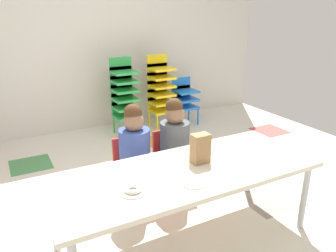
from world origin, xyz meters
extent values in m
cube|color=silver|center=(0.00, 0.00, -0.01)|extent=(5.75, 4.58, 0.02)
cube|color=#478C51|center=(-0.90, 1.35, 0.00)|extent=(0.43, 0.43, 0.00)
cube|color=#B24C47|center=(2.25, 0.90, 0.00)|extent=(0.43, 0.43, 0.00)
cube|color=orange|center=(0.45, 1.35, 0.00)|extent=(0.43, 0.43, 0.00)
cube|color=gray|center=(0.90, -0.45, 0.00)|extent=(0.43, 0.43, 0.00)
cube|color=beige|center=(0.00, 2.29, 1.21)|extent=(5.75, 0.10, 2.42)
cube|color=beige|center=(-0.03, -0.54, 0.56)|extent=(1.92, 0.75, 0.04)
cylinder|color=#B2B2B7|center=(0.85, -0.86, 0.27)|extent=(0.05, 0.05, 0.54)
cylinder|color=#B2B2B7|center=(-0.91, -0.23, 0.27)|extent=(0.05, 0.05, 0.54)
cylinder|color=#B2B2B7|center=(0.85, -0.23, 0.27)|extent=(0.05, 0.05, 0.54)
cube|color=red|center=(-0.17, 0.05, 0.30)|extent=(0.32, 0.30, 0.03)
cube|color=red|center=(-0.17, 0.20, 0.45)|extent=(0.29, 0.02, 0.30)
cylinder|color=#384C99|center=(-0.17, 0.05, 0.52)|extent=(0.32, 0.32, 0.38)
sphere|color=#8C664C|center=(-0.17, 0.05, 0.78)|extent=(0.17, 0.17, 0.17)
sphere|color=#472D19|center=(-0.17, 0.06, 0.85)|extent=(0.15, 0.15, 0.15)
cylinder|color=red|center=(-0.31, -0.08, 0.15)|extent=(0.02, 0.02, 0.28)
cylinder|color=red|center=(-0.03, -0.08, 0.15)|extent=(0.02, 0.02, 0.28)
cylinder|color=red|center=(-0.31, 0.18, 0.15)|extent=(0.02, 0.02, 0.28)
cylinder|color=red|center=(-0.03, 0.18, 0.15)|extent=(0.02, 0.02, 0.28)
cube|color=red|center=(0.21, 0.05, 0.30)|extent=(0.32, 0.30, 0.03)
cube|color=red|center=(0.21, 0.20, 0.45)|extent=(0.29, 0.02, 0.30)
cylinder|color=#4C5156|center=(0.21, 0.05, 0.52)|extent=(0.34, 0.34, 0.38)
sphere|color=#8C664C|center=(0.21, 0.05, 0.78)|extent=(0.17, 0.17, 0.17)
sphere|color=#472D19|center=(0.21, 0.06, 0.85)|extent=(0.15, 0.15, 0.15)
cylinder|color=red|center=(0.07, -0.08, 0.15)|extent=(0.02, 0.02, 0.28)
cylinder|color=red|center=(0.35, -0.08, 0.15)|extent=(0.02, 0.02, 0.28)
cylinder|color=red|center=(0.07, 0.18, 0.15)|extent=(0.02, 0.02, 0.28)
cylinder|color=red|center=(0.35, 0.18, 0.15)|extent=(0.02, 0.02, 0.28)
cube|color=green|center=(0.40, 1.74, 0.26)|extent=(0.32, 0.30, 0.03)
cube|color=green|center=(0.40, 1.88, 0.35)|extent=(0.30, 0.02, 0.18)
cube|color=green|center=(0.40, 1.74, 0.38)|extent=(0.32, 0.30, 0.03)
cube|color=green|center=(0.40, 1.88, 0.47)|extent=(0.30, 0.02, 0.18)
cube|color=green|center=(0.40, 1.74, 0.50)|extent=(0.32, 0.30, 0.03)
cube|color=green|center=(0.40, 1.88, 0.59)|extent=(0.30, 0.02, 0.18)
cube|color=green|center=(0.40, 1.74, 0.62)|extent=(0.32, 0.30, 0.03)
cube|color=green|center=(0.40, 1.88, 0.71)|extent=(0.30, 0.02, 0.18)
cube|color=green|center=(0.40, 1.74, 0.74)|extent=(0.32, 0.30, 0.03)
cube|color=green|center=(0.40, 1.88, 0.83)|extent=(0.30, 0.02, 0.18)
cube|color=green|center=(0.40, 1.74, 0.86)|extent=(0.32, 0.30, 0.03)
cube|color=green|center=(0.40, 1.88, 0.95)|extent=(0.30, 0.02, 0.18)
cylinder|color=green|center=(0.26, 1.61, 0.13)|extent=(0.02, 0.02, 0.26)
cylinder|color=green|center=(0.54, 1.61, 0.13)|extent=(0.02, 0.02, 0.26)
cylinder|color=green|center=(0.26, 1.87, 0.13)|extent=(0.02, 0.02, 0.26)
cylinder|color=green|center=(0.54, 1.87, 0.13)|extent=(0.02, 0.02, 0.26)
cube|color=yellow|center=(0.95, 1.74, 0.26)|extent=(0.32, 0.30, 0.03)
cube|color=yellow|center=(0.95, 1.88, 0.35)|extent=(0.30, 0.02, 0.18)
cube|color=yellow|center=(0.95, 1.74, 0.38)|extent=(0.32, 0.30, 0.03)
cube|color=yellow|center=(0.95, 1.88, 0.47)|extent=(0.30, 0.02, 0.18)
cube|color=yellow|center=(0.95, 1.74, 0.50)|extent=(0.32, 0.30, 0.03)
cube|color=yellow|center=(0.95, 1.88, 0.59)|extent=(0.30, 0.02, 0.18)
cube|color=yellow|center=(0.95, 1.74, 0.62)|extent=(0.32, 0.30, 0.03)
cube|color=yellow|center=(0.95, 1.88, 0.71)|extent=(0.30, 0.02, 0.18)
cube|color=yellow|center=(0.95, 1.74, 0.74)|extent=(0.32, 0.30, 0.03)
cube|color=yellow|center=(0.95, 1.88, 0.83)|extent=(0.30, 0.02, 0.18)
cube|color=yellow|center=(0.95, 1.74, 0.86)|extent=(0.32, 0.30, 0.03)
cube|color=yellow|center=(0.95, 1.88, 0.95)|extent=(0.30, 0.02, 0.18)
cylinder|color=yellow|center=(0.81, 1.61, 0.13)|extent=(0.02, 0.02, 0.26)
cylinder|color=yellow|center=(1.09, 1.61, 0.13)|extent=(0.02, 0.02, 0.26)
cylinder|color=yellow|center=(0.81, 1.87, 0.13)|extent=(0.02, 0.02, 0.26)
cylinder|color=yellow|center=(1.09, 1.87, 0.13)|extent=(0.02, 0.02, 0.26)
cube|color=blue|center=(1.34, 1.74, 0.26)|extent=(0.32, 0.30, 0.03)
cube|color=blue|center=(1.34, 1.88, 0.35)|extent=(0.30, 0.02, 0.18)
cube|color=blue|center=(1.34, 1.74, 0.38)|extent=(0.32, 0.30, 0.03)
cube|color=blue|center=(1.34, 1.88, 0.47)|extent=(0.30, 0.02, 0.18)
cube|color=blue|center=(1.34, 1.74, 0.50)|extent=(0.32, 0.30, 0.03)
cube|color=blue|center=(1.34, 1.88, 0.59)|extent=(0.30, 0.02, 0.18)
cylinder|color=blue|center=(1.20, 1.61, 0.13)|extent=(0.02, 0.02, 0.26)
cylinder|color=blue|center=(1.48, 1.61, 0.13)|extent=(0.02, 0.02, 0.26)
cylinder|color=blue|center=(1.20, 1.87, 0.13)|extent=(0.02, 0.02, 0.26)
cylinder|color=blue|center=(1.48, 1.87, 0.13)|extent=(0.02, 0.02, 0.26)
cube|color=#9E754C|center=(0.12, -0.49, 0.69)|extent=(0.13, 0.09, 0.22)
cylinder|color=white|center=(-0.47, -0.65, 0.58)|extent=(0.18, 0.18, 0.01)
cylinder|color=white|center=(-0.08, -0.72, 0.58)|extent=(0.18, 0.18, 0.01)
torus|color=white|center=(-0.47, -0.65, 0.60)|extent=(0.11, 0.11, 0.03)
camera|label=1|loc=(-1.13, -2.33, 1.64)|focal=35.55mm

